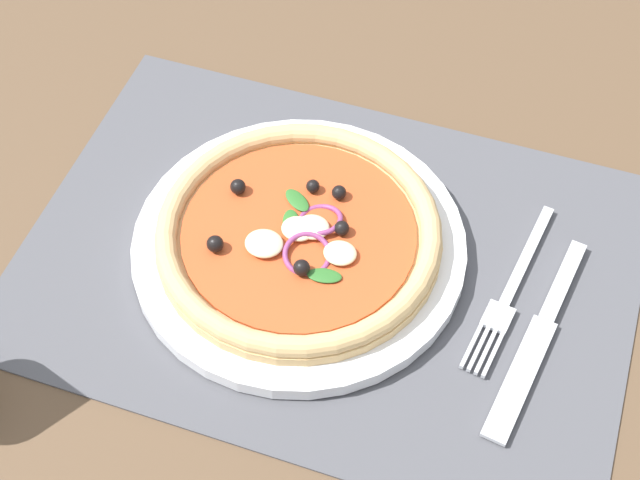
{
  "coord_description": "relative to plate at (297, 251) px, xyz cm",
  "views": [
    {
      "loc": [
        -14.36,
        44.45,
        66.1
      ],
      "look_at": [
        0.79,
        0.0,
        2.8
      ],
      "focal_mm": 54.03,
      "sensor_mm": 36.0,
      "label": 1
    }
  ],
  "objects": [
    {
      "name": "ground_plane",
      "position": [
        -2.64,
        -0.47,
        -2.3
      ],
      "size": [
        190.0,
        140.0,
        2.4
      ],
      "primitive_type": "cube",
      "color": "brown"
    },
    {
      "name": "placemat",
      "position": [
        -2.64,
        -0.47,
        -0.9
      ],
      "size": [
        50.67,
        35.97,
        0.4
      ],
      "primitive_type": "cube",
      "color": "#4C4C51",
      "rests_on": "ground_plane"
    },
    {
      "name": "plate",
      "position": [
        0.0,
        0.0,
        0.0
      ],
      "size": [
        27.93,
        27.93,
        1.4
      ],
      "primitive_type": "cylinder",
      "color": "white",
      "rests_on": "placemat"
    },
    {
      "name": "pizza",
      "position": [
        -0.01,
        0.0,
        1.78
      ],
      "size": [
        23.73,
        23.73,
        2.7
      ],
      "color": "tan",
      "rests_on": "plate"
    },
    {
      "name": "fork",
      "position": [
        -17.62,
        -1.64,
        -0.48
      ],
      "size": [
        4.09,
        18.03,
        0.44
      ],
      "rotation": [
        0.0,
        0.0,
        1.43
      ],
      "color": "silver",
      "rests_on": "placemat"
    },
    {
      "name": "knife",
      "position": [
        -20.69,
        1.6,
        -0.44
      ],
      "size": [
        4.62,
        20.02,
        0.62
      ],
      "rotation": [
        0.0,
        0.0,
        1.42
      ],
      "color": "silver",
      "rests_on": "placemat"
    }
  ]
}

